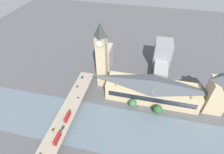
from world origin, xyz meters
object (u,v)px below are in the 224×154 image
Objects in this scene: parliament_hall at (152,90)px; clock_tower at (102,55)px; car_southbound_extra at (78,98)px; double_decker_bus_mid at (67,117)px; car_northbound_tail at (77,86)px; double_decker_bus_lead at (57,139)px; car_southbound_mid at (53,130)px; road_bridge at (65,117)px; car_southbound_tail at (63,128)px; victoria_tower at (218,93)px; car_northbound_lead at (82,77)px.

parliament_hall is 1.25× the size of clock_tower.
clock_tower is at bearing -27.57° from car_southbound_extra.
double_decker_bus_mid is 2.75× the size of car_southbound_extra.
double_decker_bus_lead is at bearing -173.41° from car_northbound_tail.
car_northbound_tail is (-6.34, 81.40, -6.47)m from parliament_hall.
clock_tower is 15.88× the size of car_southbound_mid.
double_decker_bus_mid is (-47.99, 74.67, -4.53)m from parliament_hall.
clock_tower is at bearing -17.01° from double_decker_bus_mid.
car_southbound_tail reaches higher than road_bridge.
victoria_tower is 4.43× the size of double_decker_bus_mid.
victoria_tower is 11.75× the size of car_northbound_lead.
victoria_tower reaches higher than car_northbound_lead.
car_northbound_tail is (64.17, 7.41, -1.94)m from double_decker_bus_lead.
victoria_tower is 156.32m from car_southbound_mid.
victoria_tower reaches higher than car_southbound_tail.
victoria_tower is 12.19× the size of car_southbound_extra.
car_southbound_mid is 40.95m from car_southbound_extra.
victoria_tower is at bearing -71.59° from road_bridge.
victoria_tower is 147.01m from road_bridge.
car_northbound_tail is at bearing 92.59° from victoria_tower.
double_decker_bus_lead reaches higher than car_southbound_extra.
car_southbound_tail is at bearing 179.17° from car_southbound_extra.
car_northbound_lead is at bearing 3.48° from road_bridge.
car_southbound_extra is at bearing -155.44° from car_northbound_tail.
road_bridge is 32.40× the size of car_southbound_extra.
double_decker_bus_lead reaches higher than car_southbound_tail.
clock_tower is 89.87m from double_decker_bus_lead.
car_southbound_tail is (-58.77, 135.02, -16.46)m from victoria_tower.
double_decker_bus_lead reaches higher than road_bridge.
clock_tower is at bearing -14.49° from car_southbound_tail.
car_southbound_mid is (-56.18, 0.49, -0.01)m from car_northbound_tail.
parliament_hall is at bearing -51.81° from car_southbound_tail.
victoria_tower reaches higher than car_southbound_extra.
car_northbound_tail is 17.57m from car_southbound_extra.
car_northbound_lead is at bearing 12.85° from car_southbound_extra.
double_decker_bus_mid is 42.23m from car_northbound_tail.
parliament_hall is at bearing -57.27° from double_decker_bus_mid.
car_northbound_lead is (80.16, 7.40, -1.98)m from double_decker_bus_lead.
double_decker_bus_mid is 58.06m from car_northbound_lead.
car_southbound_mid is at bearing 127.36° from parliament_hall.
double_decker_bus_mid is at bearing -120.71° from road_bridge.
double_decker_bus_mid is at bearing 109.58° from victoria_tower.
car_southbound_tail is at bearing 128.19° from parliament_hall.
clock_tower is at bearing -54.62° from car_northbound_tail.
road_bridge is 27.36× the size of car_southbound_mid.
double_decker_bus_lead is at bearing 167.95° from clock_tower.
double_decker_bus_mid is at bearing 0.23° from car_southbound_tail.
clock_tower is 80.24m from car_southbound_tail.
double_decker_bus_mid is 2.76× the size of car_northbound_tail.
victoria_tower is (0.06, -60.40, 9.96)m from parliament_hall.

